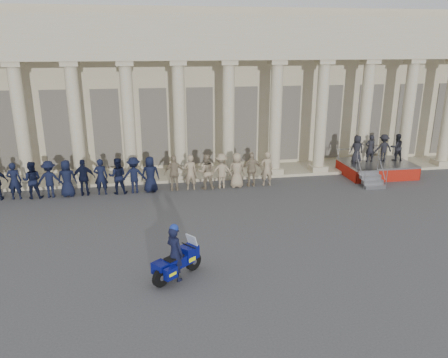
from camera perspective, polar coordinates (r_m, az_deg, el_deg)
ground at (r=16.60m, az=1.06°, el=-8.10°), size 90.00×90.00×0.00m
building at (r=29.71m, az=-4.32°, el=12.29°), size 40.00×12.50×9.00m
officer_rank at (r=21.99m, az=-14.01°, el=0.38°), size 15.60×0.68×1.80m
reviewing_stand at (r=25.77m, az=19.51°, el=2.96°), size 3.71×3.69×2.28m
motorcycle at (r=14.05m, az=-6.05°, el=-10.71°), size 1.65×1.45×1.27m
rider at (r=13.81m, az=-6.43°, el=-9.48°), size 0.74×0.78×1.88m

